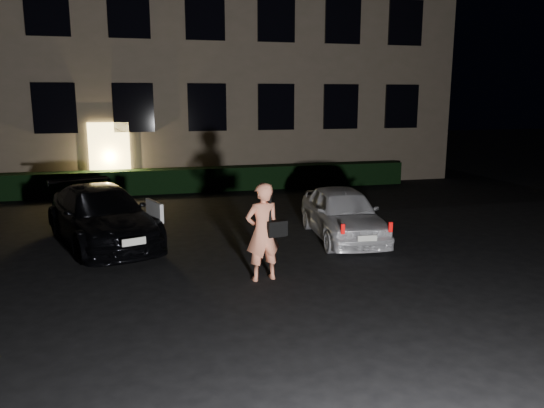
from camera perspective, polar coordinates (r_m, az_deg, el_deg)
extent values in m
plane|color=black|center=(9.62, 2.19, -9.11)|extent=(80.00, 80.00, 0.00)
cube|color=#6B5E4C|center=(23.91, -8.52, 17.63)|extent=(20.00, 8.00, 12.00)
cube|color=#F1CC69|center=(19.70, -17.04, 4.75)|extent=(1.40, 0.10, 2.50)
cube|color=black|center=(19.74, -22.34, 9.51)|extent=(1.40, 0.10, 1.70)
cube|color=black|center=(19.57, -14.67, 9.98)|extent=(1.40, 0.10, 1.70)
cube|color=black|center=(19.74, -6.99, 10.27)|extent=(1.40, 0.10, 1.70)
cube|color=black|center=(20.25, 0.44, 10.38)|extent=(1.40, 0.10, 1.70)
cube|color=black|center=(21.06, 7.41, 10.33)|extent=(1.40, 0.10, 1.70)
cube|color=black|center=(22.16, 13.77, 10.15)|extent=(1.40, 0.10, 1.70)
cube|color=black|center=(19.94, -23.07, 18.72)|extent=(1.40, 0.10, 1.70)
cube|color=black|center=(19.77, -15.17, 19.28)|extent=(1.40, 0.10, 1.70)
cube|color=black|center=(19.94, -7.23, 19.50)|extent=(1.40, 0.10, 1.70)
cube|color=black|center=(20.44, 0.46, 19.39)|extent=(1.40, 0.10, 1.70)
cube|color=black|center=(21.25, 7.64, 18.99)|extent=(1.40, 0.10, 1.70)
cube|color=black|center=(22.33, 14.17, 18.38)|extent=(1.40, 0.10, 1.70)
cube|color=black|center=(19.53, -6.64, 2.67)|extent=(15.00, 0.70, 0.85)
imported|color=black|center=(13.01, -17.86, -1.19)|extent=(3.15, 4.87, 1.31)
cube|color=white|center=(12.47, -12.52, -0.69)|extent=(0.37, 0.92, 0.44)
cube|color=silver|center=(10.83, -14.64, -3.94)|extent=(0.47, 0.19, 0.15)
imported|color=silver|center=(12.91, 7.62, -0.96)|extent=(1.81, 3.79, 1.25)
cube|color=red|center=(11.11, 7.63, -2.69)|extent=(0.08, 0.05, 0.21)
cube|color=red|center=(11.45, 12.64, -2.44)|extent=(0.08, 0.05, 0.21)
cube|color=silver|center=(11.28, 10.21, -3.65)|extent=(0.42, 0.08, 0.12)
imported|color=#EE8964|center=(9.82, -1.01, -3.01)|extent=(0.74, 0.55, 1.85)
cube|color=black|center=(9.78, 0.52, -2.66)|extent=(0.40, 0.23, 0.29)
cube|color=black|center=(9.67, -0.25, -0.28)|extent=(0.05, 0.07, 0.57)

